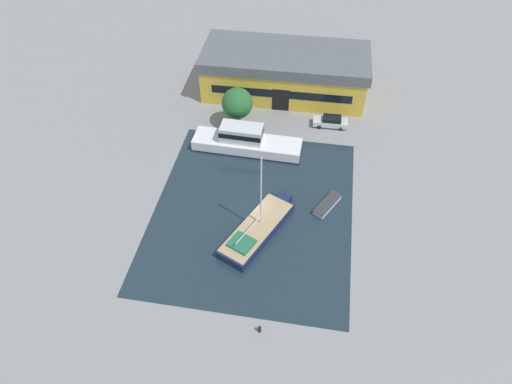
% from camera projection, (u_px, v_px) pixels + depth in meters
% --- Properties ---
extents(ground_plane, '(440.00, 440.00, 0.00)m').
position_uv_depth(ground_plane, '(253.00, 210.00, 52.10)').
color(ground_plane, gray).
extents(water_canal, '(22.37, 26.69, 0.01)m').
position_uv_depth(water_canal, '(253.00, 210.00, 52.10)').
color(water_canal, '#1E2D38').
rests_on(water_canal, ground).
extents(warehouse_building, '(24.15, 10.93, 6.35)m').
position_uv_depth(warehouse_building, '(285.00, 72.00, 66.89)').
color(warehouse_building, gold).
rests_on(warehouse_building, ground).
extents(quay_tree_near_building, '(4.15, 4.15, 5.93)m').
position_uv_depth(quay_tree_near_building, '(237.00, 103.00, 60.21)').
color(quay_tree_near_building, brown).
rests_on(quay_tree_near_building, ground).
extents(parked_car, '(4.74, 1.84, 1.54)m').
position_uv_depth(parked_car, '(331.00, 121.00, 62.48)').
color(parked_car, silver).
rests_on(parked_car, ground).
extents(sailboat_moored, '(7.33, 11.40, 10.47)m').
position_uv_depth(sailboat_moored, '(258.00, 229.00, 49.39)').
color(sailboat_moored, '#19234C').
rests_on(sailboat_moored, water_canal).
extents(motor_cruiser, '(14.19, 3.99, 3.62)m').
position_uv_depth(motor_cruiser, '(245.00, 141.00, 58.69)').
color(motor_cruiser, white).
rests_on(motor_cruiser, water_canal).
extents(small_dinghy, '(3.28, 4.43, 0.58)m').
position_uv_depth(small_dinghy, '(327.00, 204.00, 52.36)').
color(small_dinghy, white).
rests_on(small_dinghy, water_canal).
extents(mooring_bollard, '(0.32, 0.32, 0.81)m').
position_uv_depth(mooring_bollard, '(260.00, 329.00, 41.43)').
color(mooring_bollard, black).
rests_on(mooring_bollard, ground).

